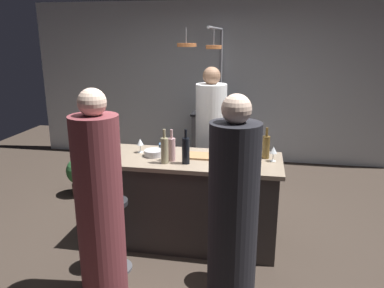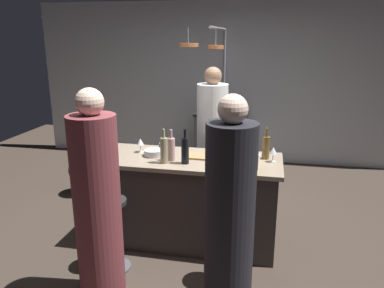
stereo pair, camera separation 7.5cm
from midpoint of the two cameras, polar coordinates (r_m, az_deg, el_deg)
The scene contains 24 objects.
ground_plane at distance 4.04m, azimuth 0.10°, elevation -14.34°, with size 9.00×9.00×0.00m, color #382D26.
back_wall at distance 6.35m, azimuth 5.35°, elevation 9.24°, with size 6.40×0.16×2.60m, color #B2B7BC.
kitchen_island at distance 3.84m, azimuth 0.10°, elevation -8.50°, with size 1.80×0.72×0.90m.
stove_range at distance 6.12m, azimuth 4.72°, elevation 0.85°, with size 0.80×0.64×0.89m.
chef at distance 4.50m, azimuth 3.51°, elevation -0.10°, with size 0.36×0.36×1.71m.
bar_stool_right at distance 3.26m, azimuth 7.14°, elevation -14.88°, with size 0.28×0.28×0.68m.
guest_right at distance 2.74m, azimuth 6.49°, elevation -11.45°, with size 0.36×0.36×1.69m.
bar_stool_left at distance 3.49m, azimuth -11.23°, elevation -12.86°, with size 0.28×0.28×0.68m.
guest_left at distance 2.98m, azimuth -13.45°, elevation -9.34°, with size 0.36×0.36×1.70m.
overhead_pot_rack at distance 5.48m, azimuth 3.67°, elevation 11.76°, with size 0.58×1.51×2.17m.
potted_plant at distance 5.20m, azimuth -15.89°, elevation -4.25°, with size 0.36×0.36×0.52m.
cutting_board at distance 3.70m, azimuth 1.86°, elevation -1.84°, with size 0.32×0.22×0.02m, color #997047.
pepper_mill at distance 3.37m, azimuth 10.28°, elevation -2.23°, with size 0.05×0.05×0.21m, color #382319.
wine_bottle_dark at distance 3.48m, azimuth -0.40°, elevation -0.94°, with size 0.07×0.07×0.33m.
wine_bottle_white at distance 3.50m, azimuth -3.67°, elevation -0.89°, with size 0.07×0.07×0.33m.
wine_bottle_amber at distance 3.70m, azimuth 11.74°, elevation -0.46°, with size 0.07×0.07×0.30m.
wine_bottle_rose at distance 3.57m, azimuth -2.58°, elevation -0.72°, with size 0.07×0.07×0.30m.
wine_bottle_green at distance 3.47m, azimuth 7.04°, elevation -1.37°, with size 0.07×0.07×0.30m.
wine_glass_near_right_guest at distance 3.42m, azimuth 8.86°, elevation -1.86°, with size 0.07×0.07×0.15m.
wine_glass_near_left_guest at distance 3.62m, azimuth 12.81°, elevation -1.08°, with size 0.07×0.07×0.15m.
wine_glass_by_chef at distance 3.86m, azimuth -7.30°, elevation 0.26°, with size 0.07×0.07×0.15m.
mixing_bowl_steel at distance 3.75m, azimuth -5.26°, elevation -1.33°, with size 0.19×0.19×0.06m, color #B7B7BC.
mixing_bowl_ceramic at distance 3.60m, azimuth 9.65°, elevation -2.07°, with size 0.15×0.15×0.08m, color silver.
mixing_bowl_blue at distance 3.90m, azimuth -3.30°, elevation -0.46°, with size 0.16×0.16×0.08m, color #334C6B.
Camera 2 is at (0.74, -3.41, 2.05)m, focal length 35.12 mm.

